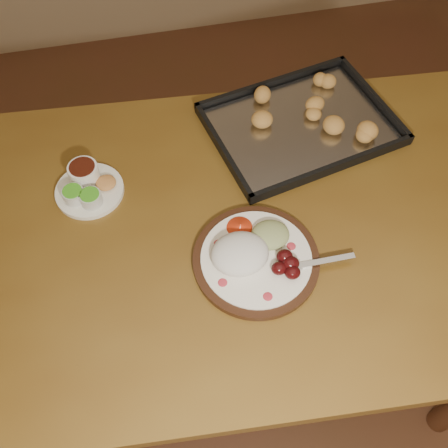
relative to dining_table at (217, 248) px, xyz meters
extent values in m
plane|color=#592D1E|center=(0.25, -0.22, -0.65)|extent=(4.00, 4.00, 0.00)
cube|color=brown|center=(0.00, 0.00, 0.08)|extent=(1.57, 1.02, 0.04)
cylinder|color=#4E2A17|center=(-0.65, 0.43, -0.30)|extent=(0.07, 0.07, 0.71)
cylinder|color=#4E2A17|center=(0.71, 0.32, -0.30)|extent=(0.07, 0.07, 0.71)
cylinder|color=black|center=(0.07, -0.11, 0.11)|extent=(0.28, 0.28, 0.02)
cylinder|color=white|center=(0.07, -0.11, 0.11)|extent=(0.25, 0.25, 0.01)
ellipsoid|color=#B82C39|center=(-0.02, -0.15, 0.12)|extent=(0.02, 0.02, 0.00)
ellipsoid|color=#B82C39|center=(0.07, -0.21, 0.12)|extent=(0.02, 0.02, 0.00)
ellipsoid|color=#B82C39|center=(0.15, -0.10, 0.12)|extent=(0.02, 0.02, 0.00)
ellipsoid|color=#B82C39|center=(-0.01, -0.06, 0.12)|extent=(0.02, 0.02, 0.00)
ellipsoid|color=white|center=(0.03, -0.10, 0.13)|extent=(0.16, 0.15, 0.06)
ellipsoid|color=#4D0B0B|center=(0.11, -0.15, 0.13)|extent=(0.04, 0.03, 0.03)
ellipsoid|color=#4D0B0B|center=(0.13, -0.15, 0.13)|extent=(0.04, 0.03, 0.03)
ellipsoid|color=#4D0B0B|center=(0.13, -0.13, 0.13)|extent=(0.04, 0.03, 0.03)
ellipsoid|color=#4D0B0B|center=(0.13, -0.17, 0.13)|extent=(0.04, 0.03, 0.03)
ellipsoid|color=tan|center=(0.11, -0.06, 0.13)|extent=(0.11, 0.11, 0.04)
cone|color=red|center=(0.05, -0.03, 0.13)|extent=(0.07, 0.07, 0.03)
cube|color=silver|center=(0.21, -0.15, 0.12)|extent=(0.14, 0.02, 0.00)
cube|color=silver|center=(0.14, -0.15, 0.12)|extent=(0.04, 0.02, 0.00)
cylinder|color=silver|center=(0.12, -0.16, 0.12)|extent=(0.03, 0.00, 0.00)
cylinder|color=silver|center=(0.12, -0.15, 0.12)|extent=(0.03, 0.00, 0.00)
cylinder|color=silver|center=(0.12, -0.15, 0.12)|extent=(0.03, 0.00, 0.00)
cylinder|color=silver|center=(0.12, -0.14, 0.12)|extent=(0.03, 0.00, 0.00)
cylinder|color=white|center=(-0.28, 0.17, 0.10)|extent=(0.17, 0.17, 0.01)
cylinder|color=beige|center=(-0.32, 0.15, 0.13)|extent=(0.05, 0.05, 0.03)
cylinder|color=green|center=(-0.32, 0.15, 0.14)|extent=(0.05, 0.05, 0.00)
cylinder|color=beige|center=(-0.28, 0.13, 0.13)|extent=(0.05, 0.05, 0.03)
cylinder|color=green|center=(-0.28, 0.13, 0.14)|extent=(0.05, 0.05, 0.00)
cylinder|color=white|center=(-0.29, 0.20, 0.13)|extent=(0.07, 0.07, 0.04)
cylinder|color=#3A130A|center=(-0.29, 0.20, 0.15)|extent=(0.06, 0.06, 0.00)
ellipsoid|color=#C28444|center=(-0.24, 0.17, 0.12)|extent=(0.05, 0.05, 0.02)
cube|color=black|center=(0.29, 0.26, 0.10)|extent=(0.54, 0.44, 0.01)
cube|color=black|center=(0.25, 0.43, 0.12)|extent=(0.47, 0.11, 0.02)
cube|color=black|center=(0.32, 0.10, 0.12)|extent=(0.47, 0.11, 0.02)
cube|color=black|center=(0.51, 0.31, 0.12)|extent=(0.09, 0.34, 0.02)
cube|color=black|center=(0.06, 0.22, 0.12)|extent=(0.09, 0.34, 0.02)
cube|color=#BABBBF|center=(0.29, 0.26, 0.11)|extent=(0.50, 0.40, 0.00)
ellipsoid|color=#B6903F|center=(0.35, 0.28, 0.13)|extent=(0.05, 0.05, 0.04)
ellipsoid|color=#B6903F|center=(0.37, 0.33, 0.13)|extent=(0.07, 0.07, 0.04)
ellipsoid|color=#B6903F|center=(0.28, 0.37, 0.13)|extent=(0.06, 0.06, 0.04)
ellipsoid|color=#B6903F|center=(0.21, 0.30, 0.13)|extent=(0.07, 0.07, 0.04)
ellipsoid|color=#B6903F|center=(0.19, 0.27, 0.13)|extent=(0.07, 0.06, 0.04)
ellipsoid|color=#B6903F|center=(0.24, 0.24, 0.13)|extent=(0.07, 0.06, 0.04)
ellipsoid|color=#B6903F|center=(0.24, 0.19, 0.13)|extent=(0.07, 0.07, 0.04)
ellipsoid|color=#B6903F|center=(0.32, 0.17, 0.13)|extent=(0.06, 0.06, 0.04)
ellipsoid|color=#B6903F|center=(0.41, 0.25, 0.13)|extent=(0.07, 0.07, 0.04)
camera|label=1|loc=(-0.12, -0.62, 1.09)|focal=40.00mm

